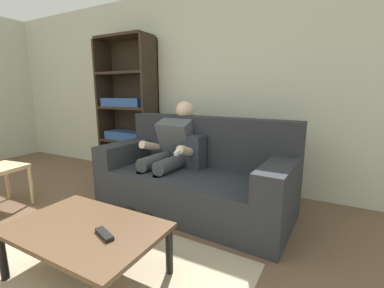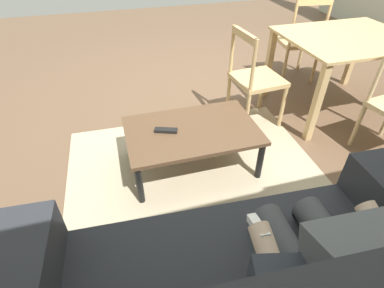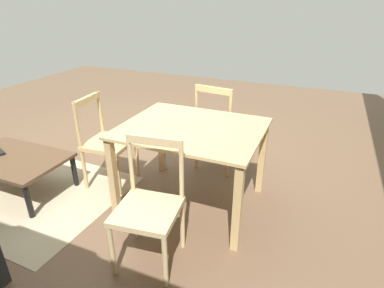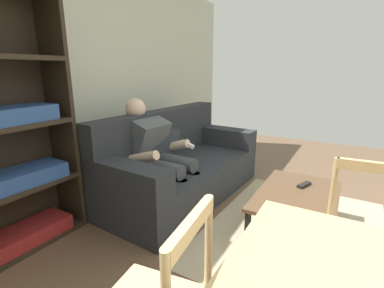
{
  "view_description": "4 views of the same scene",
  "coord_description": "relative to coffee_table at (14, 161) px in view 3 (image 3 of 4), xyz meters",
  "views": [
    {
      "loc": [
        2.04,
        -0.11,
        1.21
      ],
      "look_at": [
        0.85,
        2.13,
        0.7
      ],
      "focal_mm": 23.92,
      "sensor_mm": 36.0,
      "label": 1
    },
    {
      "loc": [
        1.23,
        2.69,
        1.67
      ],
      "look_at": [
        0.72,
        0.9,
        0.22
      ],
      "focal_mm": 28.0,
      "sensor_mm": 36.0,
      "label": 2
    },
    {
      "loc": [
        -1.91,
        2.69,
        1.77
      ],
      "look_at": [
        -0.94,
        0.42,
        0.6
      ],
      "focal_mm": 29.56,
      "sensor_mm": 36.0,
      "label": 3
    },
    {
      "loc": [
        -1.66,
        0.58,
        1.4
      ],
      "look_at": [
        -0.05,
        1.51,
        0.9
      ],
      "focal_mm": 26.17,
      "sensor_mm": 36.0,
      "label": 4
    }
  ],
  "objects": [
    {
      "name": "tv_remote",
      "position": [
        0.2,
        -0.02,
        0.05
      ],
      "size": [
        0.18,
        0.11,
        0.02
      ],
      "primitive_type": "cube",
      "rotation": [
        0.0,
        0.0,
        1.21
      ],
      "color": "black",
      "rests_on": "coffee_table"
    },
    {
      "name": "ground_plane",
      "position": [
        -0.72,
        -0.9,
        -0.32
      ],
      "size": [
        8.52,
        8.52,
        0.0
      ],
      "primitive_type": "plane",
      "color": "brown"
    },
    {
      "name": "coffee_table",
      "position": [
        0.0,
        0.0,
        0.0
      ],
      "size": [
        1.0,
        0.64,
        0.36
      ],
      "color": "brown",
      "rests_on": "ground_plane"
    },
    {
      "name": "dining_chair_near_wall",
      "position": [
        -1.66,
        0.27,
        0.12
      ],
      "size": [
        0.47,
        0.47,
        0.91
      ],
      "color": "#D1B27F",
      "rests_on": "ground_plane"
    },
    {
      "name": "dining_chair_by_doorway",
      "position": [
        -1.66,
        -1.23,
        0.14
      ],
      "size": [
        0.47,
        0.47,
        0.95
      ],
      "color": "tan",
      "rests_on": "ground_plane"
    },
    {
      "name": "dining_table",
      "position": [
        -1.66,
        -0.48,
        0.32
      ],
      "size": [
        1.18,
        0.96,
        0.76
      ],
      "color": "tan",
      "rests_on": "ground_plane"
    },
    {
      "name": "dining_chair_facing_couch",
      "position": [
        -0.74,
        -0.48,
        0.13
      ],
      "size": [
        0.45,
        0.45,
        0.9
      ],
      "color": "tan",
      "rests_on": "ground_plane"
    },
    {
      "name": "area_rug",
      "position": [
        0.0,
        -0.0,
        -0.32
      ],
      "size": [
        2.04,
        1.46,
        0.01
      ],
      "primitive_type": "cube",
      "rotation": [
        0.0,
        0.0,
        -0.03
      ],
      "color": "tan",
      "rests_on": "ground_plane"
    }
  ]
}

